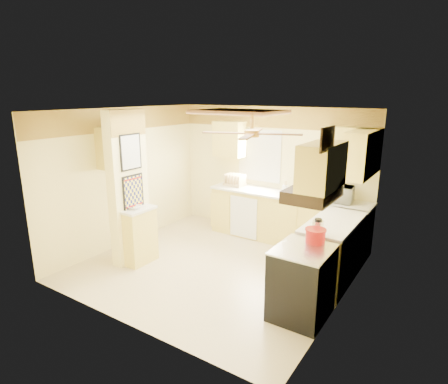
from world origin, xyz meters
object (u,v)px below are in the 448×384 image
Objects in this scene: stove at (302,282)px; dutch_oven at (315,235)px; bowl at (135,207)px; kettle at (318,227)px; microwave at (337,194)px.

dutch_oven is at bearing 80.60° from stove.
kettle reaches higher than bowl.
microwave is at bearing 40.29° from bowl.
microwave reaches higher than kettle.
kettle reaches higher than dutch_oven.
bowl is at bearing 37.23° from microwave.
stove is 2.89m from bowl.
bowl is at bearing -169.83° from kettle.
bowl is 0.90× the size of kettle.
stove is 4.10× the size of kettle.
kettle is at bearing 10.17° from bowl.
dutch_oven is (0.30, -1.89, -0.08)m from microwave.
dutch_oven reaches higher than stove.
stove is 0.61m from dutch_oven.
stove is 1.79× the size of microwave.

